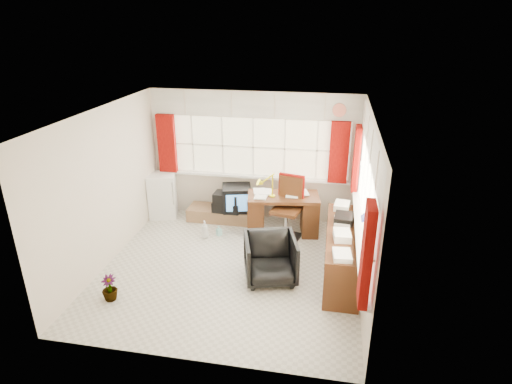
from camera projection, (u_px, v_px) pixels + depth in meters
ground at (231, 269)px, 6.85m from camera, size 4.00×4.00×0.00m
room_walls at (228, 182)px, 6.28m from camera, size 4.00×4.00×4.00m
window_back at (253, 173)px, 8.26m from camera, size 3.70×0.12×3.60m
window_right at (360, 226)px, 6.17m from camera, size 0.12×3.70×3.60m
curtains at (297, 168)px, 6.98m from camera, size 3.83×3.83×1.15m
overhead_cabinets at (302, 119)px, 6.72m from camera, size 3.98×3.98×0.48m
desk at (283, 212)px, 7.87m from camera, size 1.37×0.82×0.78m
desk_lamp at (273, 180)px, 7.58m from camera, size 0.19×0.17×0.45m
task_chair at (289, 205)px, 7.66m from camera, size 0.59×0.61×1.16m
office_chair at (270, 259)px, 6.46m from camera, size 0.94×0.96×0.71m
radiator at (264, 253)px, 6.87m from camera, size 0.39×0.26×0.54m
credenza at (342, 251)px, 6.60m from camera, size 0.50×2.00×0.85m
file_tray at (344, 218)px, 6.71m from camera, size 0.31×0.38×0.12m
tv_bench at (224, 214)px, 8.46m from camera, size 1.40×0.50×0.25m
crt_tv at (237, 198)px, 8.26m from camera, size 0.64×0.61×0.49m
hifi_stack at (227, 202)px, 8.23m from camera, size 0.54×0.36×0.38m
mini_fridge at (163, 195)px, 8.54m from camera, size 0.64×0.64×0.88m
spray_bottle_a at (205, 229)px, 7.77m from camera, size 0.18×0.18×0.33m
spray_bottle_b at (219, 230)px, 7.87m from camera, size 0.12×0.12×0.19m
flower_vase at (109, 288)px, 6.04m from camera, size 0.23×0.23×0.39m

